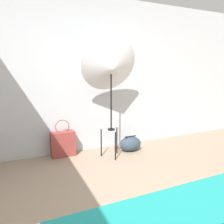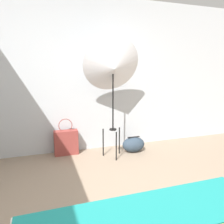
{
  "view_description": "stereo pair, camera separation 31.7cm",
  "coord_description": "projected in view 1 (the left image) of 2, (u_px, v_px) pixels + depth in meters",
  "views": [
    {
      "loc": [
        -1.0,
        -1.23,
        1.39
      ],
      "look_at": [
        0.28,
        1.61,
        0.8
      ],
      "focal_mm": 35.0,
      "sensor_mm": 36.0,
      "label": 1
    },
    {
      "loc": [
        -0.71,
        -1.34,
        1.39
      ],
      "look_at": [
        0.28,
        1.61,
        0.8
      ],
      "focal_mm": 35.0,
      "sensor_mm": 36.0,
      "label": 2
    }
  ],
  "objects": [
    {
      "name": "photo_umbrella",
      "position": [
        111.0,
        67.0,
        3.33
      ],
      "size": [
        0.9,
        0.54,
        1.9
      ],
      "color": "black",
      "rests_on": "ground_plane"
    },
    {
      "name": "tote_bag",
      "position": [
        63.0,
        144.0,
        3.57
      ],
      "size": [
        0.39,
        0.15,
        0.61
      ],
      "color": "brown",
      "rests_on": "ground_plane"
    },
    {
      "name": "wall_back",
      "position": [
        78.0,
        76.0,
        3.65
      ],
      "size": [
        8.0,
        0.05,
        2.6
      ],
      "color": "#B7BCC1",
      "rests_on": "ground_plane"
    },
    {
      "name": "duffel_bag",
      "position": [
        130.0,
        144.0,
        3.81
      ],
      "size": [
        0.39,
        0.26,
        0.27
      ],
      "color": "#2D3D4C",
      "rests_on": "ground_plane"
    }
  ]
}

